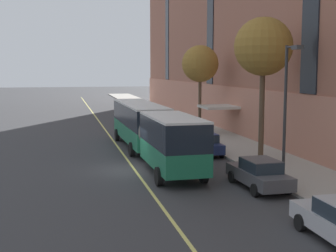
% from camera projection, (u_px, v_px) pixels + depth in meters
% --- Properties ---
extents(ground_plane, '(260.00, 260.00, 0.00)m').
position_uv_depth(ground_plane, '(135.00, 169.00, 28.38)').
color(ground_plane, '#38383A').
extents(sidewalk, '(4.87, 160.00, 0.15)m').
position_uv_depth(sidewalk, '(254.00, 154.00, 33.27)').
color(sidewalk, '#ADA89E').
rests_on(sidewalk, ground).
extents(city_bus, '(3.11, 19.08, 3.45)m').
position_uv_depth(city_bus, '(150.00, 128.00, 32.19)').
color(city_bus, '#1E704C').
rests_on(city_bus, ground).
extents(parked_car_green_1, '(2.05, 4.76, 1.56)m').
position_uv_depth(parked_car_green_1, '(136.00, 109.00, 61.01)').
color(parked_car_green_1, '#23603D').
rests_on(parked_car_green_1, ground).
extents(parked_car_navy_2, '(2.06, 4.22, 1.56)m').
position_uv_depth(parked_car_navy_2, '(204.00, 144.00, 33.09)').
color(parked_car_navy_2, navy).
rests_on(parked_car_navy_2, ground).
extents(parked_car_white_3, '(2.03, 4.83, 1.56)m').
position_uv_depth(parked_car_white_3, '(171.00, 128.00, 41.98)').
color(parked_car_white_3, silver).
rests_on(parked_car_white_3, ground).
extents(parked_car_silver_4, '(2.02, 4.44, 1.56)m').
position_uv_depth(parked_car_silver_4, '(156.00, 119.00, 49.65)').
color(parked_car_silver_4, '#B7B7BC').
rests_on(parked_car_silver_4, ground).
extents(parked_car_darkgray_6, '(2.05, 4.67, 1.56)m').
position_uv_depth(parked_car_darkgray_6, '(259.00, 174.00, 23.77)').
color(parked_car_darkgray_6, '#4C4C51').
rests_on(parked_car_darkgray_6, ground).
extents(street_tree_mid_block, '(3.77, 3.77, 9.23)m').
position_uv_depth(street_tree_mid_block, '(263.00, 47.00, 29.97)').
color(street_tree_mid_block, brown).
rests_on(street_tree_mid_block, sidewalk).
extents(street_tree_far_uptown, '(3.44, 3.44, 8.10)m').
position_uv_depth(street_tree_far_uptown, '(200.00, 64.00, 43.57)').
color(street_tree_far_uptown, brown).
rests_on(street_tree_far_uptown, sidewalk).
extents(street_lamp, '(0.36, 1.48, 7.13)m').
position_uv_depth(street_lamp, '(287.00, 100.00, 24.19)').
color(street_lamp, '#2D2D30').
rests_on(street_lamp, sidewalk).
extents(fire_hydrant, '(0.42, 0.24, 0.72)m').
position_uv_depth(fire_hydrant, '(183.00, 127.00, 44.71)').
color(fire_hydrant, red).
rests_on(fire_hydrant, sidewalk).
extents(lane_centerline, '(0.16, 140.00, 0.01)m').
position_uv_depth(lane_centerline, '(128.00, 160.00, 31.28)').
color(lane_centerline, '#E0D66B').
rests_on(lane_centerline, ground).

